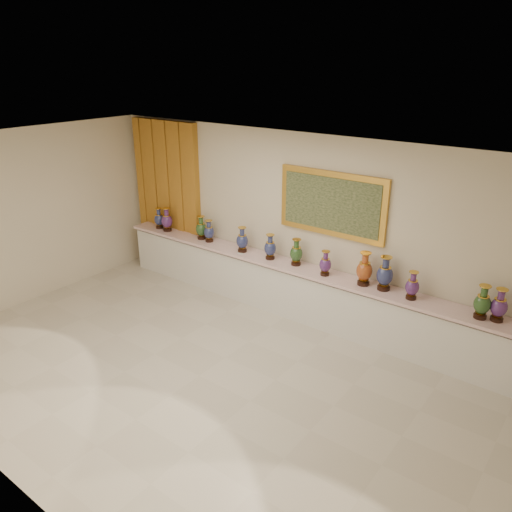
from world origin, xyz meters
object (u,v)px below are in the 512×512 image
at_px(vase_2, 201,229).
at_px(counter, 291,290).
at_px(vase_0, 159,219).
at_px(vase_1, 167,221).

bearing_deg(vase_2, counter, -0.48).
xyz_separation_m(vase_0, vase_1, (0.25, -0.02, 0.02)).
height_order(vase_1, vase_2, vase_1).
relative_size(counter, vase_1, 15.81).
xyz_separation_m(counter, vase_2, (-2.03, 0.02, 0.66)).
distance_m(counter, vase_2, 2.13).
xyz_separation_m(counter, vase_0, (-3.12, -0.03, 0.65)).
height_order(counter, vase_1, vase_1).
bearing_deg(vase_0, vase_2, 2.33).
bearing_deg(vase_1, counter, 1.00).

